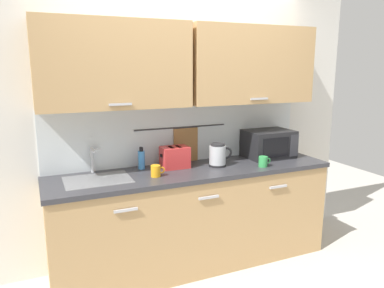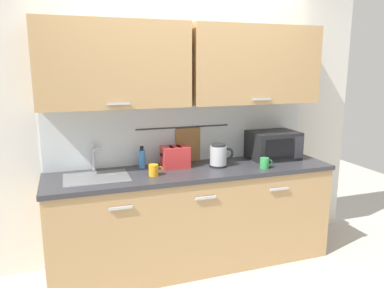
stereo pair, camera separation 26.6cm
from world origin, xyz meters
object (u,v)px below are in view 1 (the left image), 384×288
object	(u,v)px
dish_soap_bottle	(141,159)
mug_near_sink	(156,171)
microwave	(269,144)
electric_kettle	(218,155)
toaster	(175,157)
mug_by_kettle	(263,162)

from	to	relation	value
dish_soap_bottle	mug_near_sink	distance (m)	0.28
microwave	dish_soap_bottle	world-z (taller)	microwave
electric_kettle	mug_near_sink	bearing A→B (deg)	-171.41
microwave	toaster	xyz separation A→B (m)	(-1.00, 0.00, -0.04)
dish_soap_bottle	toaster	world-z (taller)	dish_soap_bottle
microwave	electric_kettle	xyz separation A→B (m)	(-0.62, -0.10, -0.03)
electric_kettle	dish_soap_bottle	world-z (taller)	electric_kettle
toaster	mug_by_kettle	distance (m)	0.80
mug_near_sink	toaster	distance (m)	0.31
dish_soap_bottle	mug_near_sink	bearing A→B (deg)	-81.09
dish_soap_bottle	toaster	distance (m)	0.30
mug_near_sink	mug_by_kettle	world-z (taller)	same
mug_near_sink	mug_by_kettle	bearing A→B (deg)	-5.49
toaster	microwave	bearing A→B (deg)	-0.18
mug_by_kettle	toaster	bearing A→B (deg)	158.63
microwave	dish_soap_bottle	xyz separation A→B (m)	(-1.28, 0.08, -0.05)
electric_kettle	mug_near_sink	distance (m)	0.63
microwave	mug_by_kettle	bearing A→B (deg)	-131.44
microwave	mug_near_sink	size ratio (longest dim) A/B	3.83
dish_soap_bottle	mug_near_sink	xyz separation A→B (m)	(0.04, -0.28, -0.04)
dish_soap_bottle	mug_by_kettle	size ratio (longest dim) A/B	1.63
mug_by_kettle	microwave	bearing A→B (deg)	48.56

